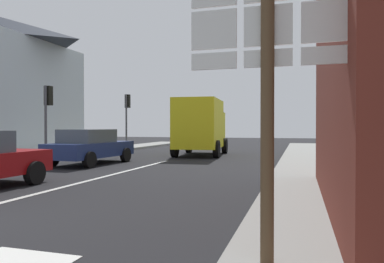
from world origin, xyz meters
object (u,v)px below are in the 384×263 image
at_px(route_sign_post, 268,84).
at_px(sedan_far, 90,146).
at_px(traffic_light_far_left, 127,109).
at_px(traffic_light_near_left, 48,105).
at_px(delivery_truck, 201,126).

bearing_deg(route_sign_post, sedan_far, 130.28).
relative_size(route_sign_post, traffic_light_far_left, 0.85).
bearing_deg(traffic_light_far_left, traffic_light_near_left, -90.00).
distance_m(sedan_far, delivery_truck, 6.84).
bearing_deg(route_sign_post, delivery_truck, 107.55).
distance_m(delivery_truck, traffic_light_far_left, 6.77).
height_order(route_sign_post, traffic_light_far_left, traffic_light_far_left).
distance_m(delivery_truck, route_sign_post, 16.34).
xyz_separation_m(sedan_far, route_sign_post, (8.12, -9.59, 1.24)).
distance_m(delivery_truck, traffic_light_near_left, 7.93).
height_order(sedan_far, traffic_light_far_left, traffic_light_far_left).
distance_m(route_sign_post, traffic_light_far_left, 21.54).
relative_size(traffic_light_far_left, traffic_light_near_left, 1.09).
bearing_deg(traffic_light_far_left, sedan_far, -72.83).
bearing_deg(traffic_light_near_left, traffic_light_far_left, 90.00).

